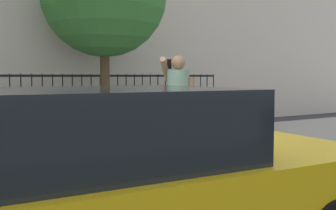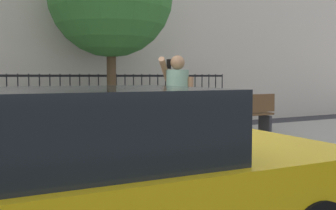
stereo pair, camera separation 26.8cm
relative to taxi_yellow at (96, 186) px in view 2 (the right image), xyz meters
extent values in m
plane|color=#333338|center=(0.68, 1.50, -0.70)|extent=(60.00, 60.00, 0.00)
cube|color=#9E9B93|center=(0.68, 3.70, -0.63)|extent=(28.00, 4.40, 0.15)
cube|color=black|center=(0.68, 7.40, 0.85)|extent=(12.00, 0.04, 0.06)
cylinder|color=black|center=(0.30, 7.40, 0.10)|extent=(0.03, 0.03, 1.60)
cylinder|color=black|center=(0.55, 7.40, 0.10)|extent=(0.03, 0.03, 1.60)
cylinder|color=black|center=(0.81, 7.40, 0.10)|extent=(0.03, 0.03, 1.60)
cylinder|color=black|center=(1.07, 7.40, 0.10)|extent=(0.03, 0.03, 1.60)
cylinder|color=black|center=(1.32, 7.40, 0.10)|extent=(0.03, 0.03, 1.60)
cylinder|color=black|center=(1.58, 7.40, 0.10)|extent=(0.03, 0.03, 1.60)
cylinder|color=black|center=(1.83, 7.40, 0.10)|extent=(0.03, 0.03, 1.60)
cylinder|color=black|center=(2.09, 7.40, 0.10)|extent=(0.03, 0.03, 1.60)
cylinder|color=black|center=(2.34, 7.40, 0.10)|extent=(0.03, 0.03, 1.60)
cylinder|color=black|center=(2.60, 7.40, 0.10)|extent=(0.03, 0.03, 1.60)
cylinder|color=black|center=(2.85, 7.40, 0.10)|extent=(0.03, 0.03, 1.60)
cylinder|color=black|center=(3.11, 7.40, 0.10)|extent=(0.03, 0.03, 1.60)
cylinder|color=black|center=(3.36, 7.40, 0.10)|extent=(0.03, 0.03, 1.60)
cylinder|color=black|center=(3.62, 7.40, 0.10)|extent=(0.03, 0.03, 1.60)
cylinder|color=black|center=(3.87, 7.40, 0.10)|extent=(0.03, 0.03, 1.60)
cylinder|color=black|center=(4.13, 7.40, 0.10)|extent=(0.03, 0.03, 1.60)
cylinder|color=black|center=(4.38, 7.40, 0.10)|extent=(0.03, 0.03, 1.60)
cylinder|color=black|center=(4.64, 7.40, 0.10)|extent=(0.03, 0.03, 1.60)
cylinder|color=black|center=(4.89, 7.40, 0.10)|extent=(0.03, 0.03, 1.60)
cylinder|color=black|center=(5.15, 7.40, 0.10)|extent=(0.03, 0.03, 1.60)
cylinder|color=black|center=(5.41, 7.40, 0.10)|extent=(0.03, 0.03, 1.60)
cylinder|color=black|center=(5.66, 7.40, 0.10)|extent=(0.03, 0.03, 1.60)
cylinder|color=black|center=(5.92, 7.40, 0.10)|extent=(0.03, 0.03, 1.60)
cylinder|color=black|center=(6.17, 7.40, 0.10)|extent=(0.03, 0.03, 1.60)
cylinder|color=black|center=(6.43, 7.40, 0.10)|extent=(0.03, 0.03, 1.60)
cylinder|color=black|center=(6.68, 7.40, 0.10)|extent=(0.03, 0.03, 1.60)
cube|color=yellow|center=(0.05, 0.00, -0.13)|extent=(4.26, 1.96, 0.70)
cube|color=black|center=(-0.15, 0.01, 0.47)|extent=(2.06, 1.67, 0.55)
cylinder|color=black|center=(1.43, 0.77, -0.38)|extent=(0.65, 0.24, 0.64)
cylinder|color=#936B4C|center=(2.04, 2.46, -0.16)|extent=(0.15, 0.15, 0.78)
cylinder|color=#936B4C|center=(2.19, 2.33, -0.16)|extent=(0.15, 0.15, 0.78)
cylinder|color=gray|center=(2.12, 2.40, 0.58)|extent=(0.48, 0.48, 0.71)
sphere|color=#936B4C|center=(2.12, 2.40, 1.05)|extent=(0.22, 0.22, 0.22)
cylinder|color=#936B4C|center=(1.97, 2.53, 0.94)|extent=(0.39, 0.43, 0.38)
cylinder|color=#936B4C|center=(2.27, 2.26, 0.56)|extent=(0.09, 0.09, 0.54)
cube|color=black|center=(2.05, 2.54, 1.03)|extent=(0.06, 0.05, 0.15)
cube|color=brown|center=(2.31, 2.22, 0.47)|extent=(0.32, 0.31, 0.34)
cube|color=brown|center=(5.41, 4.80, -0.10)|extent=(1.60, 0.45, 0.05)
cube|color=brown|center=(5.41, 4.60, 0.18)|extent=(1.60, 0.06, 0.44)
cube|color=#333338|center=(4.71, 4.80, -0.35)|extent=(0.08, 0.41, 0.40)
cube|color=#333338|center=(6.11, 4.80, -0.35)|extent=(0.08, 0.41, 0.40)
cylinder|color=#4C3823|center=(2.67, 6.61, 0.65)|extent=(0.23, 0.23, 2.71)
camera|label=1|loc=(-1.21, -2.78, 0.84)|focal=43.03mm
camera|label=2|loc=(-0.98, -2.91, 0.84)|focal=43.03mm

